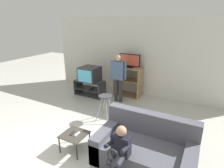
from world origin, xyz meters
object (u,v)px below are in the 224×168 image
(remote_control_white, at_px, (77,134))
(media_shelf, at_px, (128,81))
(person_seated_child, at_px, (119,150))
(television_main, at_px, (90,74))
(couch, at_px, (145,149))
(person_standing_adult, at_px, (118,74))
(folding_stool, at_px, (105,101))
(tv_stand, at_px, (90,88))
(remote_control_black, at_px, (73,133))
(television_flat, at_px, (130,61))
(snack_table, at_px, (74,136))

(remote_control_white, bearing_deg, media_shelf, 97.34)
(person_seated_child, bearing_deg, television_main, 131.26)
(couch, bearing_deg, person_standing_adult, 126.30)
(folding_stool, height_order, couch, couch)
(tv_stand, distance_m, person_seated_child, 3.75)
(television_main, bearing_deg, remote_control_black, -62.67)
(television_flat, relative_size, remote_control_white, 4.96)
(snack_table, distance_m, couch, 1.39)
(snack_table, bearing_deg, remote_control_white, 19.05)
(tv_stand, xyz_separation_m, couch, (2.74, -2.24, 0.03))
(snack_table, xyz_separation_m, person_seated_child, (1.09, -0.24, 0.24))
(television_flat, distance_m, remote_control_black, 3.29)
(folding_stool, height_order, remote_control_black, folding_stool)
(television_flat, bearing_deg, person_standing_adult, -98.52)
(snack_table, height_order, person_seated_child, person_seated_child)
(folding_stool, xyz_separation_m, remote_control_black, (0.03, -1.35, -0.16))
(person_seated_child, bearing_deg, remote_control_white, 165.94)
(remote_control_black, distance_m, person_standing_adult, 2.61)
(snack_table, relative_size, couch, 0.27)
(remote_control_black, bearing_deg, media_shelf, 79.08)
(remote_control_white, distance_m, person_seated_child, 1.08)
(person_standing_adult, height_order, person_seated_child, person_standing_adult)
(remote_control_black, xyz_separation_m, remote_control_white, (0.10, 0.02, 0.00))
(television_main, height_order, person_seated_child, television_main)
(tv_stand, relative_size, person_standing_adult, 0.68)
(couch, distance_m, person_seated_child, 0.68)
(folding_stool, relative_size, remote_control_white, 4.74)
(remote_control_white, distance_m, couch, 1.33)
(snack_table, relative_size, remote_control_white, 3.29)
(snack_table, bearing_deg, person_standing_adult, 96.22)
(television_main, distance_m, couch, 3.55)
(television_main, xyz_separation_m, remote_control_black, (1.33, -2.56, -0.38))
(person_standing_adult, bearing_deg, television_flat, 81.48)
(folding_stool, bearing_deg, person_standing_adult, 99.89)
(television_flat, bearing_deg, folding_stool, -86.48)
(tv_stand, relative_size, couch, 0.58)
(remote_control_black, height_order, couch, couch)
(media_shelf, distance_m, snack_table, 3.18)
(snack_table, xyz_separation_m, person_standing_adult, (-0.28, 2.54, 0.57))
(remote_control_black, height_order, person_seated_child, person_seated_child)
(television_flat, distance_m, couch, 3.37)
(snack_table, bearing_deg, remote_control_black, -173.24)
(tv_stand, relative_size, folding_stool, 1.49)
(person_standing_adult, bearing_deg, television_main, 178.86)
(snack_table, bearing_deg, folding_stool, 92.94)
(television_main, bearing_deg, media_shelf, 28.02)
(remote_control_black, bearing_deg, television_flat, 78.46)
(tv_stand, distance_m, person_standing_adult, 1.28)
(folding_stool, distance_m, remote_control_white, 1.34)
(media_shelf, distance_m, person_standing_adult, 0.75)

